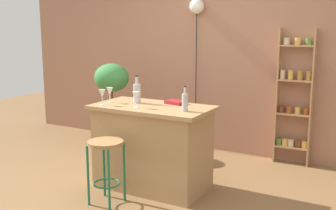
# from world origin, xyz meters

# --- Properties ---
(ground) EXTENTS (12.00, 12.00, 0.00)m
(ground) POSITION_xyz_m (0.00, 0.00, 0.00)
(ground) COLOR brown
(back_wall) EXTENTS (6.40, 0.10, 2.80)m
(back_wall) POSITION_xyz_m (0.00, 1.95, 1.40)
(back_wall) COLOR #9E6B51
(back_wall) RESTS_ON ground
(kitchen_counter) EXTENTS (1.24, 0.68, 0.89)m
(kitchen_counter) POSITION_xyz_m (0.00, 0.30, 0.45)
(kitchen_counter) COLOR #A87F51
(kitchen_counter) RESTS_ON ground
(bar_stool) EXTENTS (0.34, 0.34, 0.63)m
(bar_stool) POSITION_xyz_m (-0.18, -0.27, 0.47)
(bar_stool) COLOR #196642
(bar_stool) RESTS_ON ground
(spice_shelf) EXTENTS (0.43, 0.12, 1.69)m
(spice_shelf) POSITION_xyz_m (1.13, 1.82, 0.83)
(spice_shelf) COLOR tan
(spice_shelf) RESTS_ON ground
(plant_stool) EXTENTS (0.31, 0.31, 0.43)m
(plant_stool) POSITION_xyz_m (-1.22, 1.23, 0.22)
(plant_stool) COLOR #2D2823
(plant_stool) RESTS_ON ground
(potted_plant) EXTENTS (0.49, 0.44, 0.78)m
(potted_plant) POSITION_xyz_m (-1.22, 1.23, 0.92)
(potted_plant) COLOR #A86B4C
(potted_plant) RESTS_ON plant_stool
(bottle_soda_blue) EXTENTS (0.06, 0.06, 0.25)m
(bottle_soda_blue) POSITION_xyz_m (0.43, 0.21, 0.99)
(bottle_soda_blue) COLOR #B2B2B7
(bottle_soda_blue) RESTS_ON kitchen_counter
(bottle_spirits_clear) EXTENTS (0.08, 0.08, 0.30)m
(bottle_spirits_clear) POSITION_xyz_m (-0.23, 0.36, 1.00)
(bottle_spirits_clear) COLOR #B2B2B7
(bottle_spirits_clear) RESTS_ON kitchen_counter
(wine_glass_left) EXTENTS (0.07, 0.07, 0.16)m
(wine_glass_left) POSITION_xyz_m (-0.49, 0.09, 1.01)
(wine_glass_left) COLOR silver
(wine_glass_left) RESTS_ON kitchen_counter
(wine_glass_center) EXTENTS (0.07, 0.07, 0.16)m
(wine_glass_center) POSITION_xyz_m (-0.50, 0.24, 1.01)
(wine_glass_center) COLOR silver
(wine_glass_center) RESTS_ON kitchen_counter
(wine_glass_right) EXTENTS (0.07, 0.07, 0.16)m
(wine_glass_right) POSITION_xyz_m (-0.09, 0.13, 1.01)
(wine_glass_right) COLOR silver
(wine_glass_right) RESTS_ON kitchen_counter
(cookbook) EXTENTS (0.24, 0.19, 0.03)m
(cookbook) POSITION_xyz_m (0.17, 0.52, 0.91)
(cookbook) COLOR maroon
(cookbook) RESTS_ON kitchen_counter
(pendant_globe_light) EXTENTS (0.20, 0.20, 2.07)m
(pendant_globe_light) POSITION_xyz_m (-0.22, 1.84, 1.94)
(pendant_globe_light) COLOR black
(pendant_globe_light) RESTS_ON ground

